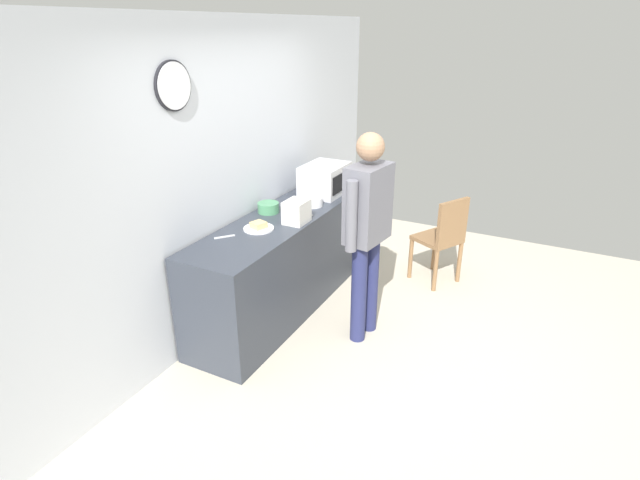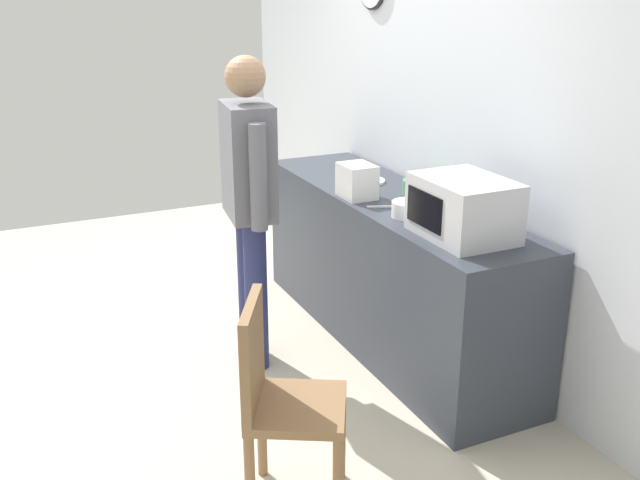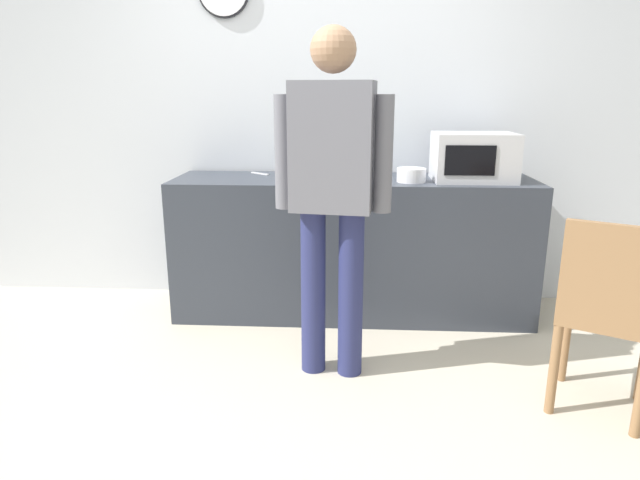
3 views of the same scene
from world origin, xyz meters
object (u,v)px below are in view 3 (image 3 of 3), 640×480
sandwich_plate (297,175)px  fork_utensil (260,174)px  toaster (339,167)px  salad_bowl (356,168)px  spoon_utensil (377,182)px  microwave (473,157)px  cereal_bowl (411,175)px  wooden_chair (607,310)px  person_standing (332,181)px

sandwich_plate → fork_utensil: 0.31m
sandwich_plate → toaster: (0.28, -0.21, 0.08)m
salad_bowl → spoon_utensil: 0.35m
microwave → toaster: size_ratio=2.27×
salad_bowl → cereal_bowl: 0.45m
microwave → salad_bowl: microwave is taller
cereal_bowl → wooden_chair: size_ratio=0.19×
sandwich_plate → person_standing: bearing=-73.0°
salad_bowl → wooden_chair: bearing=-50.5°
sandwich_plate → salad_bowl: 0.42m
spoon_utensil → person_standing: size_ratio=0.10×
fork_utensil → wooden_chair: 2.29m
toaster → microwave: bearing=10.2°
sandwich_plate → wooden_chair: bearing=-38.6°
toaster → salad_bowl: bearing=73.3°
wooden_chair → salad_bowl: bearing=129.5°
fork_utensil → salad_bowl: bearing=0.1°
person_standing → fork_utensil: bearing=117.7°
sandwich_plate → spoon_utensil: 0.55m
toaster → fork_utensil: bearing=147.1°
sandwich_plate → person_standing: 0.92m
microwave → salad_bowl: (-0.74, 0.21, -0.10)m
microwave → spoon_utensil: microwave is taller
spoon_utensil → person_standing: person_standing is taller
toaster → wooden_chair: (1.24, -1.01, -0.50)m
cereal_bowl → fork_utensil: cereal_bowl is taller
spoon_utensil → sandwich_plate: bearing=161.7°
fork_utensil → spoon_utensil: 0.86m
spoon_utensil → salad_bowl: bearing=111.6°
sandwich_plate → toaster: 0.36m
spoon_utensil → person_standing: bearing=-110.0°
salad_bowl → spoon_utensil: bearing=-68.4°
wooden_chair → person_standing: bearing=164.8°
salad_bowl → spoon_utensil: size_ratio=1.15×
sandwich_plate → spoon_utensil: bearing=-18.3°
toaster → person_standing: bearing=-91.5°
person_standing → wooden_chair: (1.25, -0.34, -0.52)m
sandwich_plate → toaster: toaster is taller
microwave → spoon_utensil: 0.64m
microwave → sandwich_plate: microwave is taller
sandwich_plate → cereal_bowl: cereal_bowl is taller
microwave → spoon_utensil: (-0.61, -0.12, -0.15)m
wooden_chair → microwave: bearing=108.7°
salad_bowl → toaster: bearing=-106.7°
fork_utensil → sandwich_plate: bearing=-29.3°
microwave → toaster: microwave is taller
salad_bowl → toaster: 0.38m
cereal_bowl → toaster: bearing=-170.4°
cereal_bowl → fork_utensil: (-1.01, 0.28, -0.04)m
fork_utensil → spoon_utensil: size_ratio=1.00×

